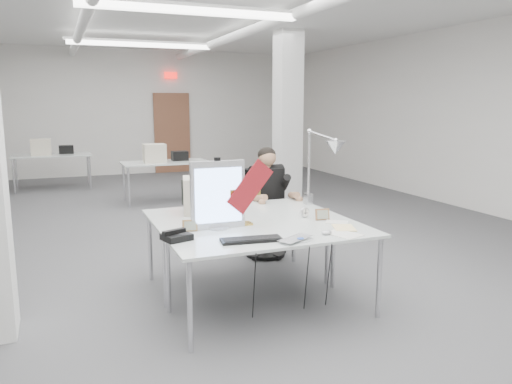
# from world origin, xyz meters

# --- Properties ---
(room_shell) EXTENTS (10.04, 14.04, 3.24)m
(room_shell) POSITION_xyz_m (0.04, 0.13, 1.69)
(room_shell) COLOR #48484B
(room_shell) RESTS_ON ground
(desk_main) EXTENTS (1.80, 0.90, 0.02)m
(desk_main) POSITION_xyz_m (0.00, -2.50, 0.74)
(desk_main) COLOR silver
(desk_main) RESTS_ON room_shell
(desk_second) EXTENTS (1.80, 0.90, 0.02)m
(desk_second) POSITION_xyz_m (0.00, -1.60, 0.74)
(desk_second) COLOR silver
(desk_second) RESTS_ON room_shell
(bg_desk_a) EXTENTS (1.60, 0.80, 0.02)m
(bg_desk_a) POSITION_xyz_m (0.20, 3.00, 0.74)
(bg_desk_a) COLOR silver
(bg_desk_a) RESTS_ON room_shell
(bg_desk_b) EXTENTS (1.60, 0.80, 0.02)m
(bg_desk_b) POSITION_xyz_m (-1.80, 5.20, 0.74)
(bg_desk_b) COLOR silver
(bg_desk_b) RESTS_ON room_shell
(office_chair) EXTENTS (0.60, 0.60, 1.08)m
(office_chair) POSITION_xyz_m (0.62, -0.88, 0.54)
(office_chair) COLOR black
(office_chair) RESTS_ON room_shell
(seated_person) EXTENTS (0.50, 0.60, 0.81)m
(seated_person) POSITION_xyz_m (0.62, -0.93, 0.90)
(seated_person) COLOR black
(seated_person) RESTS_ON office_chair
(monitor) EXTENTS (0.49, 0.06, 0.61)m
(monitor) POSITION_xyz_m (-0.39, -2.18, 1.06)
(monitor) COLOR #B4B3B8
(monitor) RESTS_ON desk_main
(pennant) EXTENTS (0.46, 0.05, 0.50)m
(pennant) POSITION_xyz_m (-0.10, -2.22, 1.12)
(pennant) COLOR maroon
(pennant) RESTS_ON monitor
(keyboard) EXTENTS (0.51, 0.23, 0.02)m
(keyboard) POSITION_xyz_m (-0.27, -2.68, 0.77)
(keyboard) COLOR black
(keyboard) RESTS_ON desk_main
(laptop) EXTENTS (0.39, 0.35, 0.03)m
(laptop) POSITION_xyz_m (0.09, -2.85, 0.77)
(laptop) COLOR silver
(laptop) RESTS_ON desk_main
(mouse) EXTENTS (0.10, 0.07, 0.04)m
(mouse) POSITION_xyz_m (0.40, -2.74, 0.77)
(mouse) COLOR #B1B1B6
(mouse) RESTS_ON desk_main
(bankers_lamp) EXTENTS (0.31, 0.14, 0.34)m
(bankers_lamp) POSITION_xyz_m (-0.14, -2.14, 0.92)
(bankers_lamp) COLOR gold
(bankers_lamp) RESTS_ON desk_main
(desk_phone) EXTENTS (0.26, 0.24, 0.05)m
(desk_phone) POSITION_xyz_m (-0.82, -2.43, 0.78)
(desk_phone) COLOR black
(desk_phone) RESTS_ON desk_main
(picture_frame_left) EXTENTS (0.13, 0.06, 0.10)m
(picture_frame_left) POSITION_xyz_m (-0.65, -2.20, 0.81)
(picture_frame_left) COLOR #B0814C
(picture_frame_left) RESTS_ON desk_main
(picture_frame_right) EXTENTS (0.14, 0.06, 0.11)m
(picture_frame_right) POSITION_xyz_m (0.63, -2.25, 0.81)
(picture_frame_right) COLOR #956540
(picture_frame_right) RESTS_ON desk_main
(desk_clock) EXTENTS (0.10, 0.04, 0.09)m
(desk_clock) POSITION_xyz_m (0.52, -2.09, 0.81)
(desk_clock) COLOR silver
(desk_clock) RESTS_ON desk_main
(paper_stack_a) EXTENTS (0.29, 0.34, 0.01)m
(paper_stack_a) POSITION_xyz_m (0.53, -2.78, 0.76)
(paper_stack_a) COLOR silver
(paper_stack_a) RESTS_ON desk_main
(paper_stack_b) EXTENTS (0.26, 0.30, 0.01)m
(paper_stack_b) POSITION_xyz_m (0.65, -2.60, 0.76)
(paper_stack_b) COLOR #F0D28F
(paper_stack_b) RESTS_ON desk_main
(paper_stack_c) EXTENTS (0.25, 0.24, 0.01)m
(paper_stack_c) POSITION_xyz_m (0.70, -2.39, 0.76)
(paper_stack_c) COLOR silver
(paper_stack_c) RESTS_ON desk_main
(beige_monitor) EXTENTS (0.46, 0.44, 0.36)m
(beige_monitor) POSITION_xyz_m (-0.34, -1.51, 0.94)
(beige_monitor) COLOR #B8AC98
(beige_monitor) RESTS_ON desk_second
(architect_lamp) EXTENTS (0.43, 0.67, 0.82)m
(architect_lamp) POSITION_xyz_m (0.85, -1.78, 1.17)
(architect_lamp) COLOR silver
(architect_lamp) RESTS_ON desk_second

